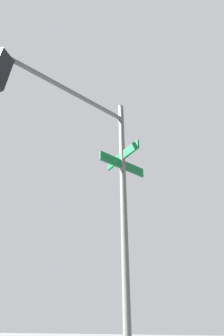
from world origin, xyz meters
The scene contains 1 object.
traffic_signal_near centered at (-6.17, -6.28, 4.19)m, with size 2.00×2.94×5.94m.
Camera 1 is at (-8.09, -3.45, 1.55)m, focal length 25.84 mm.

